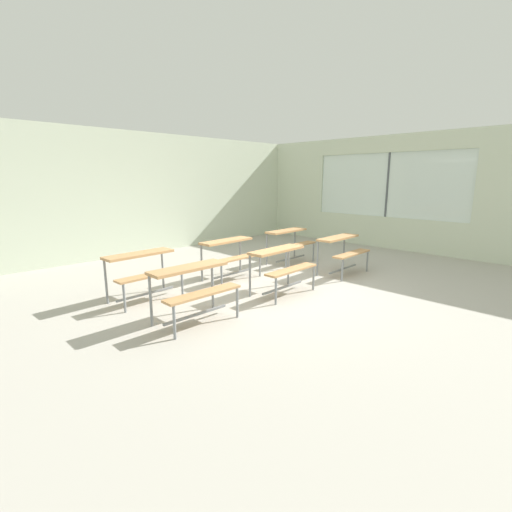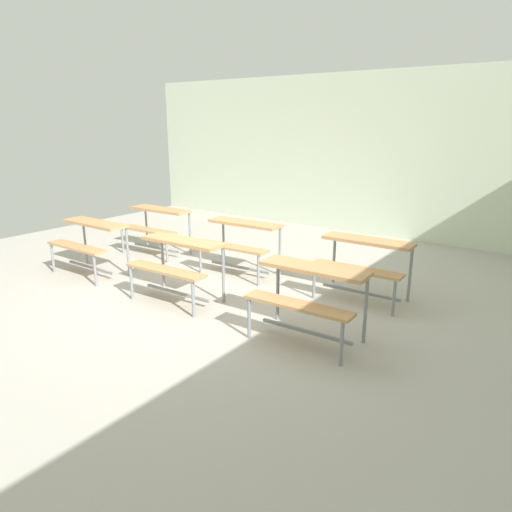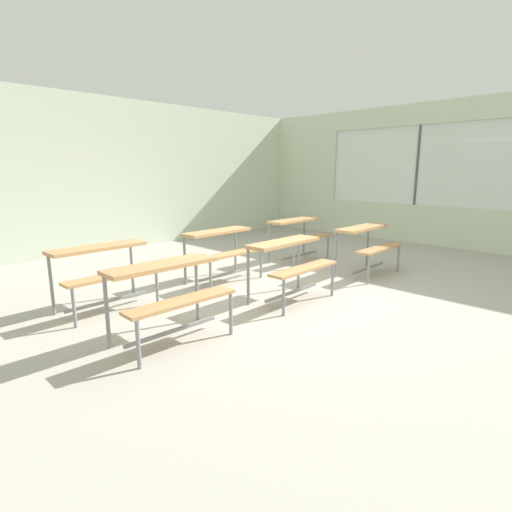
{
  "view_description": "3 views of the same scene",
  "coord_description": "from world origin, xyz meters",
  "px_view_note": "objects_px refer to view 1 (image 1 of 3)",
  "views": [
    {
      "loc": [
        -4.48,
        -4.04,
        1.9
      ],
      "look_at": [
        -0.08,
        0.42,
        0.54
      ],
      "focal_mm": 25.36,
      "sensor_mm": 36.0,
      "label": 1
    },
    {
      "loc": [
        3.82,
        -4.0,
        2.11
      ],
      "look_at": [
        0.31,
        0.86,
        0.38
      ],
      "focal_mm": 32.75,
      "sensor_mm": 36.0,
      "label": 2
    },
    {
      "loc": [
        -3.8,
        -3.3,
        1.6
      ],
      "look_at": [
        -0.41,
        0.08,
        0.57
      ],
      "focal_mm": 28.0,
      "sensor_mm": 36.0,
      "label": 3
    }
  ],
  "objects_px": {
    "desk_bench_r0c1": "(282,260)",
    "desk_bench_r1c1": "(230,250)",
    "desk_bench_r0c0": "(194,281)",
    "desk_bench_r0c2": "(343,246)",
    "desk_bench_r1c0": "(143,265)",
    "desk_bench_r1c2": "(290,238)"
  },
  "relations": [
    {
      "from": "desk_bench_r0c0",
      "to": "desk_bench_r0c1",
      "type": "bearing_deg",
      "value": -0.19
    },
    {
      "from": "desk_bench_r1c0",
      "to": "desk_bench_r0c1",
      "type": "bearing_deg",
      "value": -38.57
    },
    {
      "from": "desk_bench_r0c1",
      "to": "desk_bench_r1c0",
      "type": "relative_size",
      "value": 1.0
    },
    {
      "from": "desk_bench_r0c2",
      "to": "desk_bench_r1c1",
      "type": "bearing_deg",
      "value": 142.91
    },
    {
      "from": "desk_bench_r0c1",
      "to": "desk_bench_r1c0",
      "type": "distance_m",
      "value": 2.21
    },
    {
      "from": "desk_bench_r1c2",
      "to": "desk_bench_r1c0",
      "type": "bearing_deg",
      "value": 179.21
    },
    {
      "from": "desk_bench_r1c0",
      "to": "desk_bench_r1c2",
      "type": "distance_m",
      "value": 3.59
    },
    {
      "from": "desk_bench_r1c0",
      "to": "desk_bench_r1c1",
      "type": "bearing_deg",
      "value": -3.56
    },
    {
      "from": "desk_bench_r0c1",
      "to": "desk_bench_r1c1",
      "type": "xyz_separation_m",
      "value": [
        -0.02,
        1.27,
        0.0
      ]
    },
    {
      "from": "desk_bench_r1c1",
      "to": "desk_bench_r1c2",
      "type": "bearing_deg",
      "value": -0.1
    },
    {
      "from": "desk_bench_r0c0",
      "to": "desk_bench_r0c2",
      "type": "relative_size",
      "value": 0.98
    },
    {
      "from": "desk_bench_r1c1",
      "to": "desk_bench_r1c2",
      "type": "distance_m",
      "value": 1.82
    },
    {
      "from": "desk_bench_r1c1",
      "to": "desk_bench_r0c2",
      "type": "bearing_deg",
      "value": -37.28
    },
    {
      "from": "desk_bench_r0c0",
      "to": "desk_bench_r0c1",
      "type": "xyz_separation_m",
      "value": [
        1.75,
        -0.01,
        0.0
      ]
    },
    {
      "from": "desk_bench_r0c1",
      "to": "desk_bench_r1c1",
      "type": "height_order",
      "value": "same"
    },
    {
      "from": "desk_bench_r0c2",
      "to": "desk_bench_r1c2",
      "type": "bearing_deg",
      "value": 88.57
    },
    {
      "from": "desk_bench_r1c1",
      "to": "desk_bench_r1c2",
      "type": "height_order",
      "value": "same"
    },
    {
      "from": "desk_bench_r0c1",
      "to": "desk_bench_r0c2",
      "type": "height_order",
      "value": "same"
    },
    {
      "from": "desk_bench_r1c0",
      "to": "desk_bench_r1c2",
      "type": "relative_size",
      "value": 1.01
    },
    {
      "from": "desk_bench_r0c2",
      "to": "desk_bench_r1c2",
      "type": "xyz_separation_m",
      "value": [
        -0.01,
        1.36,
        0.0
      ]
    },
    {
      "from": "desk_bench_r0c2",
      "to": "desk_bench_r1c0",
      "type": "distance_m",
      "value": 3.84
    },
    {
      "from": "desk_bench_r0c1",
      "to": "desk_bench_r1c1",
      "type": "bearing_deg",
      "value": 88.99
    }
  ]
}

